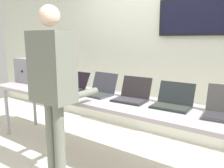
# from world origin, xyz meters

# --- Properties ---
(ground) EXTENTS (8.00, 8.00, 0.04)m
(ground) POSITION_xyz_m (0.00, 0.00, -0.02)
(ground) COLOR silver
(back_wall) EXTENTS (8.00, 0.11, 2.61)m
(back_wall) POSITION_xyz_m (0.01, 1.13, 1.31)
(back_wall) COLOR silver
(back_wall) RESTS_ON ground
(workbench) EXTENTS (3.79, 0.70, 0.79)m
(workbench) POSITION_xyz_m (0.00, 0.00, 0.75)
(workbench) COLOR #ACA0A8
(workbench) RESTS_ON ground
(equipment_box) EXTENTS (0.43, 0.34, 0.38)m
(equipment_box) POSITION_xyz_m (-1.63, 0.12, 0.98)
(equipment_box) COLOR gray
(equipment_box) RESTS_ON workbench
(laptop_station_0) EXTENTS (0.30, 0.34, 0.26)m
(laptop_station_0) POSITION_xyz_m (-1.19, 0.10, 0.85)
(laptop_station_0) COLOR #39383D
(laptop_station_0) RESTS_ON workbench
(laptop_station_1) EXTENTS (0.33, 0.35, 0.22)m
(laptop_station_1) POSITION_xyz_m (-0.71, 0.11, 0.85)
(laptop_station_1) COLOR black
(laptop_station_1) RESTS_ON workbench
(laptop_station_2) EXTENTS (0.38, 0.36, 0.26)m
(laptop_station_2) POSITION_xyz_m (-0.24, 0.08, 0.85)
(laptop_station_2) COLOR #383842
(laptop_station_2) RESTS_ON workbench
(laptop_station_3) EXTENTS (0.38, 0.35, 0.25)m
(laptop_station_3) POSITION_xyz_m (0.22, 0.08, 0.85)
(laptop_station_3) COLOR #262124
(laptop_station_3) RESTS_ON workbench
(laptop_station_4) EXTENTS (0.38, 0.33, 0.24)m
(laptop_station_4) POSITION_xyz_m (0.69, 0.10, 0.85)
(laptop_station_4) COLOR #222728
(laptop_station_4) RESTS_ON workbench
(person) EXTENTS (0.45, 0.59, 1.78)m
(person) POSITION_xyz_m (-0.26, -0.62, 1.08)
(person) COLOR #63685C
(person) RESTS_ON ground
(paper_sheet) EXTENTS (0.27, 0.33, 0.00)m
(paper_sheet) POSITION_xyz_m (-0.56, -0.17, 0.80)
(paper_sheet) COLOR white
(paper_sheet) RESTS_ON workbench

